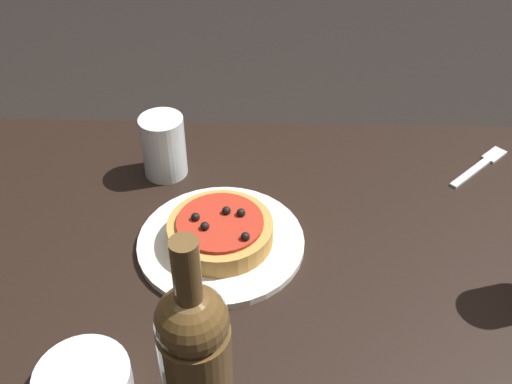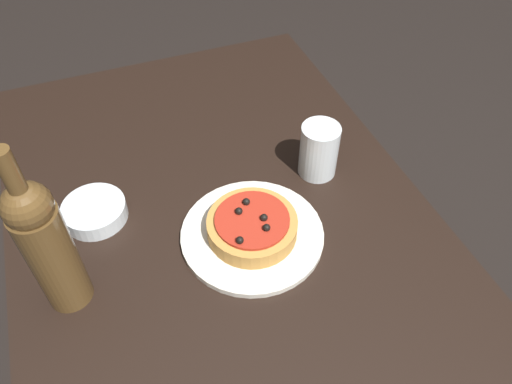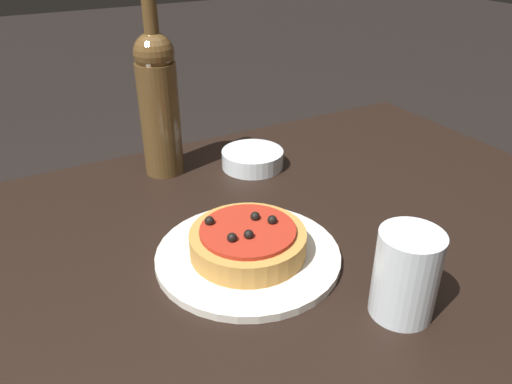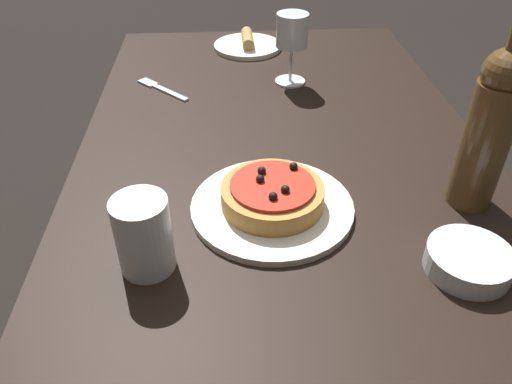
{
  "view_description": "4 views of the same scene",
  "coord_description": "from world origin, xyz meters",
  "px_view_note": "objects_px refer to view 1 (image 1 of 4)",
  "views": [
    {
      "loc": [
        -0.03,
        -0.65,
        1.39
      ],
      "look_at": [
        -0.05,
        0.08,
        0.79
      ],
      "focal_mm": 42.0,
      "sensor_mm": 36.0,
      "label": 1
    },
    {
      "loc": [
        0.44,
        -0.16,
        1.46
      ],
      "look_at": [
        -0.12,
        0.05,
        0.81
      ],
      "focal_mm": 35.0,
      "sensor_mm": 36.0,
      "label": 2
    },
    {
      "loc": [
        0.17,
        0.56,
        1.15
      ],
      "look_at": [
        -0.15,
        -0.02,
        0.78
      ],
      "focal_mm": 35.0,
      "sensor_mm": 36.0,
      "label": 3
    },
    {
      "loc": [
        -0.74,
        0.11,
        1.23
      ],
      "look_at": [
        -0.11,
        0.07,
        0.76
      ],
      "focal_mm": 35.0,
      "sensor_mm": 36.0,
      "label": 4
    }
  ],
  "objects_px": {
    "dining_table": "(285,299)",
    "water_cup": "(164,146)",
    "dinner_plate": "(221,242)",
    "pizza": "(220,231)",
    "side_bowl": "(83,382)",
    "fork": "(481,165)",
    "wine_bottle": "(197,374)"
  },
  "relations": [
    {
      "from": "fork",
      "to": "wine_bottle",
      "type": "bearing_deg",
      "value": -174.32
    },
    {
      "from": "water_cup",
      "to": "dinner_plate",
      "type": "bearing_deg",
      "value": -58.62
    },
    {
      "from": "dinner_plate",
      "to": "fork",
      "type": "distance_m",
      "value": 0.52
    },
    {
      "from": "wine_bottle",
      "to": "fork",
      "type": "xyz_separation_m",
      "value": [
        0.47,
        0.56,
        -0.14
      ]
    },
    {
      "from": "dining_table",
      "to": "pizza",
      "type": "distance_m",
      "value": 0.16
    },
    {
      "from": "wine_bottle",
      "to": "dining_table",
      "type": "bearing_deg",
      "value": 71.23
    },
    {
      "from": "water_cup",
      "to": "side_bowl",
      "type": "relative_size",
      "value": 0.96
    },
    {
      "from": "dining_table",
      "to": "water_cup",
      "type": "xyz_separation_m",
      "value": [
        -0.22,
        0.23,
        0.14
      ]
    },
    {
      "from": "wine_bottle",
      "to": "side_bowl",
      "type": "xyz_separation_m",
      "value": [
        -0.16,
        0.07,
        -0.13
      ]
    },
    {
      "from": "dinner_plate",
      "to": "side_bowl",
      "type": "relative_size",
      "value": 2.2
    },
    {
      "from": "dinner_plate",
      "to": "dining_table",
      "type": "bearing_deg",
      "value": -20.08
    },
    {
      "from": "dinner_plate",
      "to": "wine_bottle",
      "type": "relative_size",
      "value": 0.81
    },
    {
      "from": "water_cup",
      "to": "pizza",
      "type": "bearing_deg",
      "value": -58.62
    },
    {
      "from": "dinner_plate",
      "to": "pizza",
      "type": "relative_size",
      "value": 1.6
    },
    {
      "from": "water_cup",
      "to": "side_bowl",
      "type": "bearing_deg",
      "value": -94.75
    },
    {
      "from": "dining_table",
      "to": "water_cup",
      "type": "bearing_deg",
      "value": 134.09
    },
    {
      "from": "dinner_plate",
      "to": "wine_bottle",
      "type": "bearing_deg",
      "value": -89.06
    },
    {
      "from": "dining_table",
      "to": "fork",
      "type": "xyz_separation_m",
      "value": [
        0.37,
        0.26,
        0.09
      ]
    },
    {
      "from": "side_bowl",
      "to": "fork",
      "type": "relative_size",
      "value": 0.92
    },
    {
      "from": "dinner_plate",
      "to": "wine_bottle",
      "type": "height_order",
      "value": "wine_bottle"
    },
    {
      "from": "dining_table",
      "to": "fork",
      "type": "relative_size",
      "value": 11.45
    },
    {
      "from": "dining_table",
      "to": "side_bowl",
      "type": "bearing_deg",
      "value": -138.72
    },
    {
      "from": "side_bowl",
      "to": "wine_bottle",
      "type": "bearing_deg",
      "value": -22.79
    },
    {
      "from": "side_bowl",
      "to": "fork",
      "type": "bearing_deg",
      "value": 38.03
    },
    {
      "from": "dining_table",
      "to": "wine_bottle",
      "type": "distance_m",
      "value": 0.38
    },
    {
      "from": "pizza",
      "to": "water_cup",
      "type": "relative_size",
      "value": 1.44
    },
    {
      "from": "water_cup",
      "to": "side_bowl",
      "type": "distance_m",
      "value": 0.46
    },
    {
      "from": "dinner_plate",
      "to": "pizza",
      "type": "bearing_deg",
      "value": -43.16
    },
    {
      "from": "dining_table",
      "to": "dinner_plate",
      "type": "xyz_separation_m",
      "value": [
        -0.11,
        0.04,
        0.09
      ]
    },
    {
      "from": "dining_table",
      "to": "dinner_plate",
      "type": "height_order",
      "value": "dinner_plate"
    },
    {
      "from": "dining_table",
      "to": "water_cup",
      "type": "relative_size",
      "value": 13.1
    },
    {
      "from": "side_bowl",
      "to": "fork",
      "type": "xyz_separation_m",
      "value": [
        0.63,
        0.49,
        -0.01
      ]
    }
  ]
}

